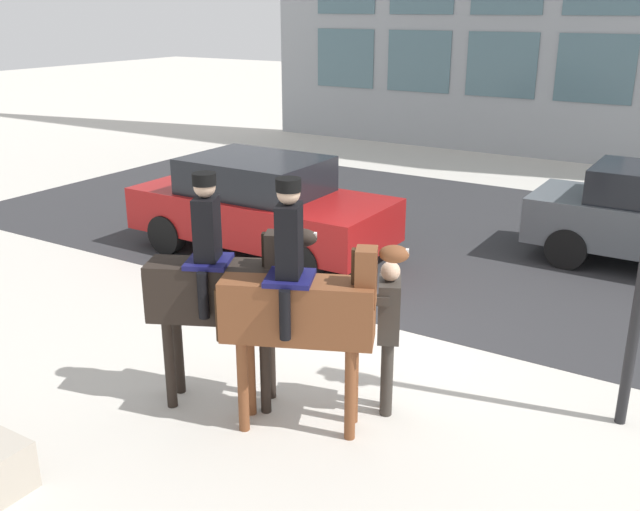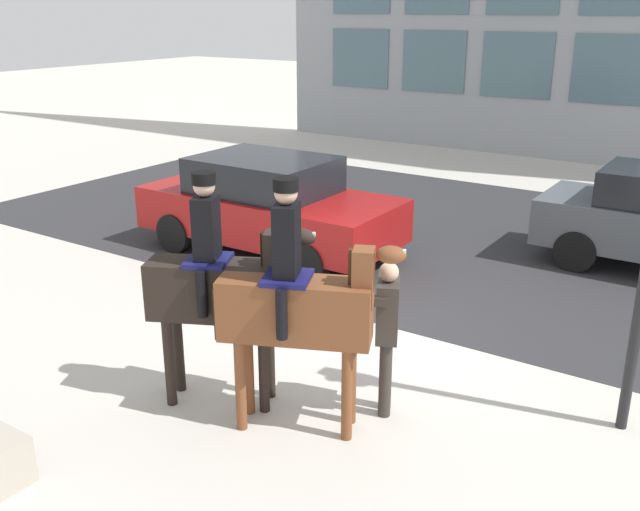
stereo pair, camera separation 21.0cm
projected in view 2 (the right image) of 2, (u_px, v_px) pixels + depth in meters
name	position (u px, v px, depth m)	size (l,w,h in m)	color
ground_plane	(360.00, 338.00, 9.29)	(80.00, 80.00, 0.00)	beige
road_surface	(492.00, 242.00, 13.02)	(20.14, 8.50, 0.01)	#2D2D30
mounted_horse_lead	(219.00, 285.00, 7.38)	(1.73, 1.05, 2.55)	black
mounted_horse_companion	(298.00, 304.00, 6.91)	(1.78, 1.02, 2.60)	brown
pedestrian_bystander	(386.00, 327.00, 7.28)	(0.76, 0.72, 1.69)	#332D28
street_car_near_lane	(268.00, 205.00, 12.26)	(4.52, 2.04, 1.68)	maroon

